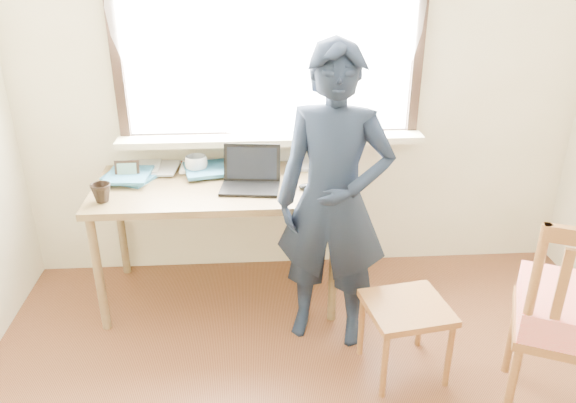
{
  "coord_description": "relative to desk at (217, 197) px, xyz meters",
  "views": [
    {
      "loc": [
        -0.31,
        -1.36,
        2.03
      ],
      "look_at": [
        -0.16,
        0.95,
        0.95
      ],
      "focal_mm": 35.0,
      "sensor_mm": 36.0,
      "label": 1
    }
  ],
  "objects": [
    {
      "name": "mouse",
      "position": [
        0.51,
        -0.1,
        0.09
      ],
      "size": [
        0.08,
        0.06,
        0.03
      ],
      "primitive_type": "ellipsoid",
      "color": "black",
      "rests_on": "desk"
    },
    {
      "name": "mug_white",
      "position": [
        -0.13,
        0.19,
        0.13
      ],
      "size": [
        0.19,
        0.19,
        0.11
      ],
      "primitive_type": "imported",
      "rotation": [
        0.0,
        0.0,
        0.76
      ],
      "color": "white",
      "rests_on": "desk"
    },
    {
      "name": "side_chair",
      "position": [
        1.59,
        -1.08,
        -0.12
      ],
      "size": [
        0.64,
        0.62,
        1.05
      ],
      "color": "brown",
      "rests_on": "ground"
    },
    {
      "name": "desk_clutter",
      "position": [
        -0.32,
        0.18,
        0.1
      ],
      "size": [
        0.77,
        0.47,
        0.04
      ],
      "color": "white",
      "rests_on": "desk"
    },
    {
      "name": "room_shell",
      "position": [
        0.51,
        -1.43,
        0.96
      ],
      "size": [
        3.52,
        4.02,
        2.61
      ],
      "color": "#EDE5BF",
      "rests_on": "ground"
    },
    {
      "name": "book_b",
      "position": [
        0.48,
        0.29,
        0.09
      ],
      "size": [
        0.2,
        0.26,
        0.02
      ],
      "primitive_type": "imported",
      "rotation": [
        0.0,
        0.0,
        -0.06
      ],
      "color": "white",
      "rests_on": "desk"
    },
    {
      "name": "laptop",
      "position": [
        0.2,
        -0.03,
        0.13
      ],
      "size": [
        0.36,
        0.3,
        0.22
      ],
      "color": "black",
      "rests_on": "desk"
    },
    {
      "name": "work_chair",
      "position": [
        0.95,
        -0.75,
        -0.34
      ],
      "size": [
        0.45,
        0.43,
        0.4
      ],
      "color": "brown",
      "rests_on": "ground"
    },
    {
      "name": "desk",
      "position": [
        0.0,
        0.0,
        0.0
      ],
      "size": [
        1.4,
        0.7,
        0.75
      ],
      "color": "brown",
      "rests_on": "ground"
    },
    {
      "name": "picture_frame",
      "position": [
        -0.52,
        0.1,
        0.13
      ],
      "size": [
        0.14,
        0.02,
        0.11
      ],
      "color": "black",
      "rests_on": "desk"
    },
    {
      "name": "person",
      "position": [
        0.62,
        -0.41,
        0.14
      ],
      "size": [
        0.68,
        0.54,
        1.63
      ],
      "primitive_type": "imported",
      "rotation": [
        0.0,
        0.0,
        -0.29
      ],
      "color": "black",
      "rests_on": "ground"
    },
    {
      "name": "book_a",
      "position": [
        -0.43,
        0.25,
        0.09
      ],
      "size": [
        0.21,
        0.26,
        0.02
      ],
      "primitive_type": "imported",
      "rotation": [
        0.0,
        0.0,
        -0.09
      ],
      "color": "white",
      "rests_on": "desk"
    },
    {
      "name": "mug_dark",
      "position": [
        -0.6,
        -0.19,
        0.13
      ],
      "size": [
        0.12,
        0.12,
        0.1
      ],
      "primitive_type": "imported",
      "rotation": [
        0.0,
        0.0,
        -0.15
      ],
      "color": "black",
      "rests_on": "desk"
    }
  ]
}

